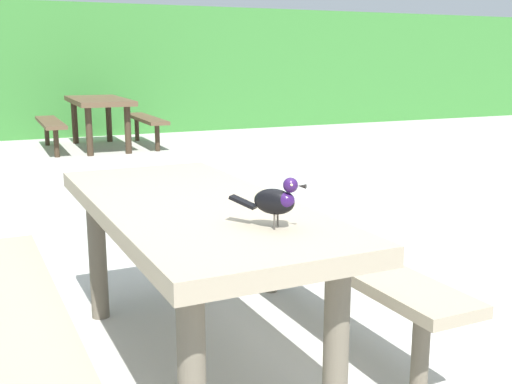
# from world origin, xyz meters

# --- Properties ---
(ground_plane) EXTENTS (60.00, 60.00, 0.00)m
(ground_plane) POSITION_xyz_m (0.00, 0.00, 0.00)
(ground_plane) COLOR #B7B5AD
(hedge_wall) EXTENTS (28.00, 1.74, 2.22)m
(hedge_wall) POSITION_xyz_m (0.00, 9.41, 1.11)
(hedge_wall) COLOR #387A33
(hedge_wall) RESTS_ON ground
(picnic_table_foreground) EXTENTS (1.71, 1.81, 0.74)m
(picnic_table_foreground) POSITION_xyz_m (-0.21, 0.06, 0.56)
(picnic_table_foreground) COLOR gray
(picnic_table_foreground) RESTS_ON ground
(bird_grackle) EXTENTS (0.20, 0.24, 0.18)m
(bird_grackle) POSITION_xyz_m (-0.09, -0.47, 0.84)
(bird_grackle) COLOR black
(bird_grackle) RESTS_ON picnic_table_foreground
(picnic_table_mid_right) EXTENTS (1.71, 1.81, 0.74)m
(picnic_table_mid_right) POSITION_xyz_m (0.73, 7.04, 0.56)
(picnic_table_mid_right) COLOR brown
(picnic_table_mid_right) RESTS_ON ground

